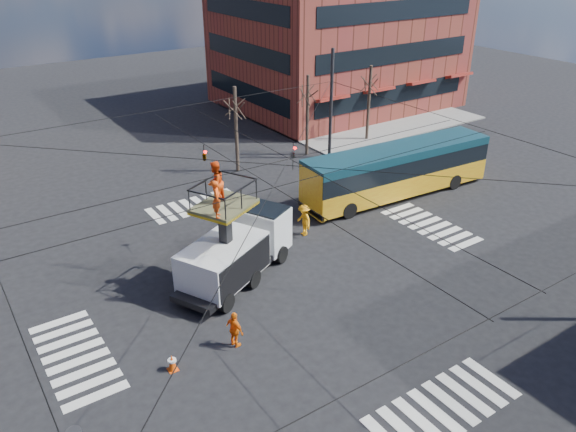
# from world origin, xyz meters

# --- Properties ---
(ground) EXTENTS (120.00, 120.00, 0.00)m
(ground) POSITION_xyz_m (0.00, 0.00, 0.00)
(ground) COLOR black
(ground) RESTS_ON ground
(sidewalk_ne) EXTENTS (18.00, 18.00, 0.12)m
(sidewalk_ne) POSITION_xyz_m (21.00, 21.00, 0.06)
(sidewalk_ne) COLOR slate
(sidewalk_ne) RESTS_ON ground
(crosswalks) EXTENTS (22.40, 22.40, 0.02)m
(crosswalks) POSITION_xyz_m (0.00, 0.00, 0.01)
(crosswalks) COLOR silver
(crosswalks) RESTS_ON ground
(building_ne) EXTENTS (20.06, 16.06, 14.00)m
(building_ne) POSITION_xyz_m (21.98, 23.98, 7.00)
(building_ne) COLOR brown
(building_ne) RESTS_ON ground
(overhead_network) EXTENTS (24.24, 24.24, 8.00)m
(overhead_network) POSITION_xyz_m (-0.07, 0.40, 4.29)
(overhead_network) COLOR #2D2D30
(overhead_network) RESTS_ON ground
(tree_a) EXTENTS (2.00, 2.00, 6.00)m
(tree_a) POSITION_xyz_m (5.00, 13.50, 4.63)
(tree_a) COLOR #382B21
(tree_a) RESTS_ON ground
(tree_b) EXTENTS (2.00, 2.00, 6.00)m
(tree_b) POSITION_xyz_m (11.00, 13.50, 4.63)
(tree_b) COLOR #382B21
(tree_b) RESTS_ON ground
(tree_c) EXTENTS (2.00, 2.00, 6.00)m
(tree_c) POSITION_xyz_m (17.00, 13.50, 4.63)
(tree_c) COLOR #382B21
(tree_c) RESTS_ON ground
(utility_truck) EXTENTS (7.29, 5.17, 6.17)m
(utility_truck) POSITION_xyz_m (-1.80, 1.50, 2.02)
(utility_truck) COLOR black
(utility_truck) RESTS_ON ground
(city_bus) EXTENTS (13.19, 3.46, 3.20)m
(city_bus) POSITION_xyz_m (11.36, 4.25, 1.73)
(city_bus) COLOR orange
(city_bus) RESTS_ON ground
(traffic_cone) EXTENTS (0.36, 0.36, 0.72)m
(traffic_cone) POSITION_xyz_m (-7.13, -2.88, 0.36)
(traffic_cone) COLOR #E44809
(traffic_cone) RESTS_ON ground
(worker_ground) EXTENTS (0.59, 1.01, 1.61)m
(worker_ground) POSITION_xyz_m (-4.43, -2.99, 0.80)
(worker_ground) COLOR orange
(worker_ground) RESTS_ON ground
(flagger) EXTENTS (0.78, 1.23, 1.82)m
(flagger) POSITION_xyz_m (3.35, 3.16, 0.91)
(flagger) COLOR orange
(flagger) RESTS_ON ground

